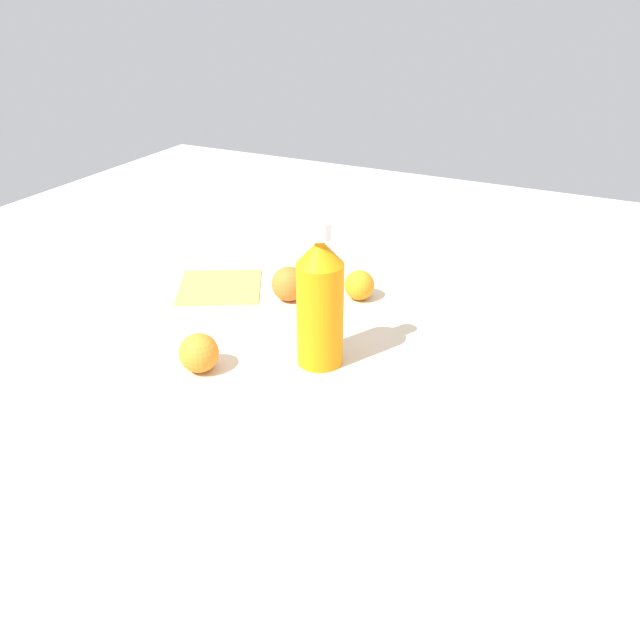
% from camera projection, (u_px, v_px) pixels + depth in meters
% --- Properties ---
extents(ground_plane, '(2.40, 2.40, 0.00)m').
position_uv_depth(ground_plane, '(327.00, 369.00, 1.10)').
color(ground_plane, beige).
extents(water_bottle, '(0.08, 0.08, 0.25)m').
position_uv_depth(water_bottle, '(320.00, 301.00, 1.07)').
color(water_bottle, orange).
rests_on(water_bottle, ground_plane).
extents(orange_0, '(0.06, 0.06, 0.06)m').
position_uv_depth(orange_0, '(359.00, 285.00, 1.32)').
color(orange_0, orange).
rests_on(orange_0, ground_plane).
extents(orange_1, '(0.07, 0.07, 0.07)m').
position_uv_depth(orange_1, '(289.00, 284.00, 1.31)').
color(orange_1, orange).
rests_on(orange_1, ground_plane).
extents(orange_2, '(0.07, 0.07, 0.07)m').
position_uv_depth(orange_2, '(199.00, 353.00, 1.08)').
color(orange_2, orange).
rests_on(orange_2, ground_plane).
extents(folded_napkin, '(0.23, 0.23, 0.01)m').
position_uv_depth(folded_napkin, '(220.00, 286.00, 1.38)').
color(folded_napkin, '#E5B24C').
rests_on(folded_napkin, ground_plane).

